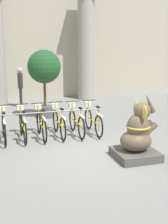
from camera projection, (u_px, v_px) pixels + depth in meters
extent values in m
plane|color=slate|center=(94.00, 154.00, 8.19)|extent=(60.00, 60.00, 0.00)
cube|color=#B2A893|center=(39.00, 38.00, 15.53)|extent=(20.00, 0.20, 6.00)
cylinder|color=gray|center=(86.00, 49.00, 15.32)|extent=(0.82, 0.82, 5.00)
cylinder|color=gray|center=(99.00, 120.00, 10.16)|extent=(0.05, 0.05, 0.75)
cylinder|color=gray|center=(40.00, 113.00, 9.53)|extent=(3.93, 0.04, 0.04)
torus|color=black|center=(3.00, 125.00, 9.67)|extent=(0.05, 0.71, 0.71)
torus|color=black|center=(5.00, 134.00, 8.70)|extent=(0.05, 0.71, 0.71)
cube|color=yellow|center=(4.00, 127.00, 9.17)|extent=(0.04, 0.95, 0.04)
cube|color=silver|center=(4.00, 121.00, 8.61)|extent=(0.06, 0.60, 0.03)
cylinder|color=yellow|center=(4.00, 123.00, 8.73)|extent=(0.03, 0.03, 0.56)
cube|color=black|center=(4.00, 113.00, 8.66)|extent=(0.08, 0.18, 0.04)
cylinder|color=yellow|center=(3.00, 115.00, 9.57)|extent=(0.03, 0.03, 0.62)
cylinder|color=black|center=(2.00, 105.00, 9.50)|extent=(0.48, 0.03, 0.03)
cube|color=silver|center=(2.00, 109.00, 9.62)|extent=(0.20, 0.16, 0.14)
torus|color=black|center=(21.00, 123.00, 9.82)|extent=(0.05, 0.71, 0.71)
torus|color=black|center=(25.00, 132.00, 8.85)|extent=(0.05, 0.71, 0.71)
cube|color=yellow|center=(23.00, 126.00, 9.32)|extent=(0.04, 0.95, 0.04)
cube|color=silver|center=(24.00, 120.00, 8.76)|extent=(0.06, 0.60, 0.03)
cylinder|color=yellow|center=(24.00, 122.00, 8.88)|extent=(0.03, 0.03, 0.56)
cube|color=black|center=(24.00, 112.00, 8.81)|extent=(0.08, 0.18, 0.04)
cylinder|color=yellow|center=(21.00, 114.00, 9.72)|extent=(0.03, 0.03, 0.62)
cylinder|color=black|center=(20.00, 104.00, 9.65)|extent=(0.48, 0.03, 0.03)
cube|color=silver|center=(20.00, 108.00, 9.77)|extent=(0.20, 0.16, 0.14)
torus|color=black|center=(39.00, 122.00, 9.97)|extent=(0.05, 0.71, 0.71)
torus|color=black|center=(44.00, 131.00, 8.99)|extent=(0.05, 0.71, 0.71)
cube|color=yellow|center=(41.00, 125.00, 9.47)|extent=(0.04, 0.95, 0.04)
cube|color=silver|center=(44.00, 118.00, 8.91)|extent=(0.06, 0.60, 0.03)
cylinder|color=yellow|center=(44.00, 121.00, 9.02)|extent=(0.03, 0.03, 0.56)
cube|color=black|center=(43.00, 110.00, 8.96)|extent=(0.08, 0.18, 0.04)
cylinder|color=yellow|center=(39.00, 113.00, 9.86)|extent=(0.03, 0.03, 0.62)
cylinder|color=black|center=(38.00, 103.00, 9.79)|extent=(0.48, 0.03, 0.03)
cube|color=silver|center=(38.00, 107.00, 9.92)|extent=(0.20, 0.16, 0.14)
torus|color=black|center=(56.00, 121.00, 10.16)|extent=(0.05, 0.71, 0.71)
torus|color=black|center=(63.00, 129.00, 9.18)|extent=(0.05, 0.71, 0.71)
cube|color=yellow|center=(59.00, 123.00, 9.66)|extent=(0.04, 0.95, 0.04)
cube|color=silver|center=(63.00, 117.00, 9.10)|extent=(0.06, 0.60, 0.03)
cylinder|color=yellow|center=(62.00, 119.00, 9.21)|extent=(0.03, 0.03, 0.56)
cube|color=black|center=(62.00, 109.00, 9.14)|extent=(0.08, 0.18, 0.04)
cylinder|color=yellow|center=(56.00, 111.00, 10.05)|extent=(0.03, 0.03, 0.62)
cylinder|color=black|center=(55.00, 102.00, 9.98)|extent=(0.48, 0.03, 0.03)
cube|color=silver|center=(55.00, 106.00, 10.10)|extent=(0.20, 0.16, 0.14)
torus|color=black|center=(72.00, 120.00, 10.27)|extent=(0.05, 0.71, 0.71)
torus|color=black|center=(81.00, 128.00, 9.29)|extent=(0.05, 0.71, 0.71)
cube|color=yellow|center=(77.00, 122.00, 9.77)|extent=(0.04, 0.95, 0.04)
cube|color=silver|center=(81.00, 116.00, 9.21)|extent=(0.06, 0.60, 0.03)
cylinder|color=yellow|center=(80.00, 118.00, 9.32)|extent=(0.03, 0.03, 0.56)
cube|color=black|center=(80.00, 108.00, 9.25)|extent=(0.08, 0.18, 0.04)
cylinder|color=yellow|center=(73.00, 111.00, 10.16)|extent=(0.03, 0.03, 0.62)
cylinder|color=black|center=(73.00, 101.00, 10.09)|extent=(0.48, 0.03, 0.03)
cube|color=silver|center=(72.00, 105.00, 10.22)|extent=(0.20, 0.16, 0.14)
torus|color=black|center=(88.00, 118.00, 10.44)|extent=(0.05, 0.71, 0.71)
torus|color=black|center=(99.00, 126.00, 9.46)|extent=(0.05, 0.71, 0.71)
cube|color=yellow|center=(93.00, 121.00, 9.94)|extent=(0.04, 0.95, 0.04)
cube|color=silver|center=(99.00, 115.00, 9.38)|extent=(0.06, 0.60, 0.03)
cylinder|color=yellow|center=(98.00, 117.00, 9.49)|extent=(0.03, 0.03, 0.56)
cube|color=black|center=(98.00, 107.00, 9.42)|extent=(0.08, 0.18, 0.04)
cylinder|color=yellow|center=(89.00, 110.00, 10.33)|extent=(0.03, 0.03, 0.62)
cylinder|color=black|center=(89.00, 100.00, 10.26)|extent=(0.48, 0.03, 0.03)
cube|color=silver|center=(88.00, 104.00, 10.39)|extent=(0.20, 0.16, 0.14)
cube|color=#4C4742|center=(135.00, 154.00, 7.87)|extent=(1.04, 1.04, 0.21)
ellipsoid|color=brown|center=(136.00, 141.00, 7.78)|extent=(0.80, 0.71, 0.52)
ellipsoid|color=brown|center=(138.00, 127.00, 7.72)|extent=(0.57, 0.52, 0.66)
sphere|color=brown|center=(142.00, 111.00, 7.65)|extent=(0.43, 0.43, 0.43)
ellipsoid|color=gold|center=(136.00, 109.00, 7.84)|extent=(0.08, 0.30, 0.36)
ellipsoid|color=gold|center=(144.00, 113.00, 7.44)|extent=(0.08, 0.30, 0.36)
cone|color=brown|center=(149.00, 103.00, 7.67)|extent=(0.36, 0.15, 0.53)
cylinder|color=brown|center=(145.00, 127.00, 7.92)|extent=(0.42, 0.14, 0.38)
cylinder|color=brown|center=(150.00, 130.00, 7.70)|extent=(0.42, 0.14, 0.38)
torus|color=gold|center=(138.00, 127.00, 7.72)|extent=(0.60, 0.60, 0.05)
cylinder|color=#28282D|center=(21.00, 97.00, 13.89)|extent=(0.11, 0.11, 0.86)
cylinder|color=#28282D|center=(21.00, 98.00, 13.73)|extent=(0.11, 0.11, 0.86)
cube|color=#333338|center=(20.00, 81.00, 13.64)|extent=(0.20, 0.32, 0.65)
sphere|color=tan|center=(20.00, 70.00, 13.54)|extent=(0.23, 0.23, 0.23)
cylinder|color=#333338|center=(20.00, 79.00, 13.82)|extent=(0.07, 0.07, 0.58)
cylinder|color=#333338|center=(21.00, 80.00, 13.45)|extent=(0.07, 0.07, 0.58)
cylinder|color=#4C4C4C|center=(45.00, 112.00, 12.01)|extent=(0.61, 0.61, 0.44)
cylinder|color=brown|center=(45.00, 93.00, 11.85)|extent=(0.10, 0.10, 1.01)
sphere|color=#1E4C23|center=(44.00, 67.00, 11.63)|extent=(1.25, 1.25, 1.25)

